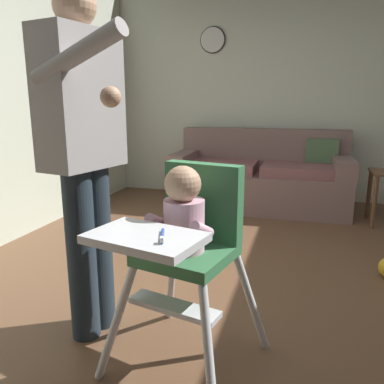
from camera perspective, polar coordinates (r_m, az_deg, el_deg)
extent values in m
cube|color=brown|center=(2.49, 9.65, -16.05)|extent=(5.88, 6.87, 0.10)
cube|color=silver|center=(4.84, 14.14, 14.87)|extent=(5.08, 0.06, 2.67)
cube|color=#7F625F|center=(4.39, 9.86, 0.31)|extent=(1.91, 0.84, 0.40)
cube|color=#7F625F|center=(4.64, 10.54, 6.37)|extent=(1.91, 0.22, 0.46)
cube|color=#7F625F|center=(4.50, -1.01, 4.72)|extent=(0.20, 0.84, 0.20)
cube|color=#7F625F|center=(4.33, 21.48, 3.47)|extent=(0.20, 0.84, 0.20)
cube|color=#885557|center=(4.35, 4.57, 3.78)|extent=(0.74, 0.60, 0.11)
cube|color=#885557|center=(4.26, 15.36, 3.17)|extent=(0.74, 0.60, 0.11)
cube|color=#4C6B47|center=(4.50, 18.70, 5.31)|extent=(0.35, 0.13, 0.34)
cylinder|color=white|center=(1.75, -11.21, -18.45)|extent=(0.19, 0.14, 0.51)
cylinder|color=white|center=(1.54, 2.48, -23.01)|extent=(0.14, 0.19, 0.51)
cylinder|color=white|center=(2.06, -3.05, -13.10)|extent=(0.14, 0.19, 0.51)
cylinder|color=white|center=(1.88, 8.80, -15.87)|extent=(0.19, 0.14, 0.51)
cube|color=#39794A|center=(1.67, -0.79, -9.20)|extent=(0.43, 0.43, 0.05)
cube|color=#39794A|center=(1.73, 1.69, -1.43)|extent=(0.37, 0.15, 0.35)
cube|color=white|center=(1.38, -6.90, -6.79)|extent=(0.45, 0.34, 0.03)
cube|color=white|center=(1.67, -2.71, -16.63)|extent=(0.41, 0.19, 0.02)
cylinder|color=#DAA8BE|center=(1.60, -1.16, -4.97)|extent=(0.20, 0.20, 0.22)
sphere|color=tan|center=(1.55, -1.38, 1.18)|extent=(0.15, 0.15, 0.15)
cylinder|color=#DAA8BE|center=(1.62, -5.09, -4.40)|extent=(0.08, 0.15, 0.10)
cylinder|color=#DAA8BE|center=(1.52, 1.50, -5.59)|extent=(0.08, 0.15, 0.10)
cylinder|color=blue|center=(1.34, -4.42, -6.48)|extent=(0.05, 0.13, 0.01)
cube|color=white|center=(1.28, -4.51, -7.02)|extent=(0.02, 0.03, 0.02)
cylinder|color=#25313C|center=(1.97, -16.03, -9.13)|extent=(0.14, 0.14, 0.86)
cylinder|color=#25313C|center=(2.05, -13.69, -8.09)|extent=(0.14, 0.14, 0.86)
cube|color=#A19C9C|center=(1.87, -16.18, 12.91)|extent=(0.28, 0.43, 0.62)
sphere|color=tan|center=(1.92, -17.02, 24.95)|extent=(0.19, 0.19, 0.19)
cylinder|color=#A19C9C|center=(1.64, -16.74, 18.92)|extent=(0.48, 0.17, 0.23)
sphere|color=tan|center=(1.52, -11.97, 13.61)|extent=(0.08, 0.08, 0.08)
cylinder|color=#A19C9C|center=(2.05, -11.41, 13.13)|extent=(0.07, 0.07, 0.56)
cylinder|color=brown|center=(3.96, 25.40, -1.42)|extent=(0.04, 0.04, 0.50)
cylinder|color=brown|center=(4.29, 24.72, -0.32)|extent=(0.04, 0.04, 0.50)
cylinder|color=white|center=(4.97, 3.06, 21.58)|extent=(0.29, 0.03, 0.29)
cylinder|color=black|center=(4.99, 3.11, 21.55)|extent=(0.31, 0.02, 0.31)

